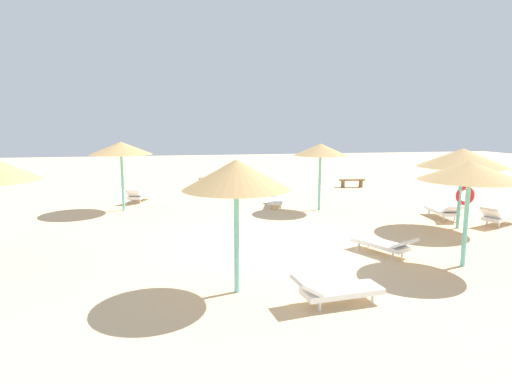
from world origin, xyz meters
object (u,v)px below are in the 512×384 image
at_px(parasol_0, 463,158).
at_px(lounger_3, 384,244).
at_px(lounger_1, 139,195).
at_px(parasol_1, 121,148).
at_px(lounger_4, 336,290).
at_px(lounger_6, 500,217).
at_px(parasol_2, 320,150).
at_px(bench_0, 203,181).
at_px(lounger_2, 277,199).
at_px(bench_1, 352,182).
at_px(lounger_0, 443,211).
at_px(parasol_4, 236,175).
at_px(parasol_3, 470,171).

distance_m(parasol_0, lounger_3, 5.26).
relative_size(lounger_1, lounger_3, 1.00).
distance_m(parasol_1, lounger_1, 3.19).
relative_size(lounger_4, lounger_6, 0.99).
relative_size(parasol_1, lounger_3, 1.49).
xyz_separation_m(parasol_2, lounger_1, (-7.89, 3.61, -2.32)).
height_order(parasol_0, lounger_4, parasol_0).
bearing_deg(bench_0, lounger_2, -66.61).
xyz_separation_m(lounger_3, lounger_6, (5.98, 2.50, 0.01)).
distance_m(lounger_6, bench_1, 10.28).
xyz_separation_m(parasol_0, lounger_0, (0.51, 1.57, -2.23)).
relative_size(parasol_0, lounger_6, 1.55).
xyz_separation_m(parasol_4, bench_1, (9.21, 14.64, -2.30)).
distance_m(lounger_2, lounger_6, 8.99).
distance_m(lounger_3, bench_1, 13.50).
distance_m(parasol_0, lounger_2, 8.00).
bearing_deg(lounger_1, parasol_1, -104.27).
relative_size(parasol_4, bench_0, 1.97).
distance_m(lounger_1, lounger_4, 14.04).
xyz_separation_m(parasol_1, lounger_6, (14.03, -5.62, -2.38)).
distance_m(lounger_1, lounger_6, 15.53).
bearing_deg(lounger_2, bench_0, 113.39).
bearing_deg(lounger_3, parasol_1, 134.76).
xyz_separation_m(lounger_0, lounger_6, (1.34, -1.44, 0.01)).
bearing_deg(bench_1, lounger_0, -89.75).
xyz_separation_m(parasol_0, bench_0, (-8.25, 12.14, -2.19)).
xyz_separation_m(lounger_1, lounger_2, (6.29, -2.30, -0.01)).
bearing_deg(parasol_3, lounger_3, 138.50).
height_order(bench_0, bench_1, same).
xyz_separation_m(parasol_4, bench_0, (0.49, 16.46, -2.30)).
bearing_deg(parasol_3, parasol_0, 55.22).
distance_m(parasol_0, lounger_6, 2.89).
bearing_deg(lounger_3, bench_0, 105.83).
bearing_deg(parasol_4, lounger_6, 22.80).
height_order(lounger_1, lounger_6, lounger_6).
relative_size(parasol_2, lounger_4, 1.48).
bearing_deg(parasol_1, lounger_1, 75.73).
bearing_deg(parasol_3, bench_0, 109.61).
relative_size(parasol_2, lounger_0, 1.47).
bearing_deg(parasol_0, parasol_3, -124.78).
distance_m(parasol_1, parasol_3, 13.49).
relative_size(parasol_1, parasol_2, 1.03).
distance_m(parasol_4, lounger_1, 12.68).
bearing_deg(lounger_3, parasol_0, 29.84).
bearing_deg(parasol_1, parasol_3, -44.67).
bearing_deg(parasol_0, lounger_3, -150.16).
height_order(parasol_3, lounger_1, parasol_3).
height_order(lounger_6, bench_0, lounger_6).
relative_size(lounger_0, lounger_4, 1.01).
bearing_deg(parasol_4, lounger_1, 103.57).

